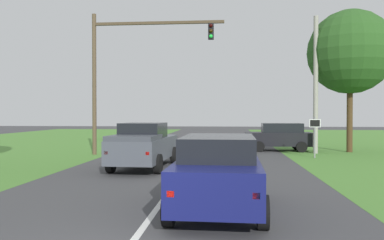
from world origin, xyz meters
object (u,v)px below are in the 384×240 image
at_px(traffic_light, 126,62).
at_px(utility_pole_right, 316,85).
at_px(crossing_suv_far, 279,136).
at_px(keep_moving_sign, 315,132).
at_px(oak_tree_right, 350,52).
at_px(red_suv_near, 218,171).
at_px(pickup_truck_lead, 144,145).

height_order(traffic_light, utility_pole_right, utility_pole_right).
bearing_deg(utility_pole_right, crossing_suv_far, 142.94).
bearing_deg(utility_pole_right, traffic_light, -170.67).
bearing_deg(crossing_suv_far, keep_moving_sign, -71.89).
xyz_separation_m(traffic_light, oak_tree_right, (13.56, 2.85, 0.83)).
height_order(keep_moving_sign, oak_tree_right, oak_tree_right).
distance_m(red_suv_near, pickup_truck_lead, 8.12).
relative_size(red_suv_near, utility_pole_right, 0.54).
relative_size(red_suv_near, oak_tree_right, 0.51).
bearing_deg(oak_tree_right, pickup_truck_lead, -143.82).
bearing_deg(utility_pole_right, pickup_truck_lead, -141.05).
bearing_deg(pickup_truck_lead, oak_tree_right, 36.18).
xyz_separation_m(oak_tree_right, utility_pole_right, (-2.32, -1.00, -2.11)).
distance_m(keep_moving_sign, oak_tree_right, 6.72).
bearing_deg(keep_moving_sign, oak_tree_right, 50.86).
distance_m(traffic_light, utility_pole_right, 11.46).
relative_size(keep_moving_sign, oak_tree_right, 0.25).
xyz_separation_m(keep_moving_sign, utility_pole_right, (0.63, 2.62, 2.73)).
bearing_deg(pickup_truck_lead, keep_moving_sign, 29.13).
relative_size(red_suv_near, pickup_truck_lead, 0.81).
distance_m(oak_tree_right, utility_pole_right, 3.29).
height_order(traffic_light, keep_moving_sign, traffic_light).
bearing_deg(utility_pole_right, keep_moving_sign, -103.43).
relative_size(oak_tree_right, utility_pole_right, 1.07).
height_order(pickup_truck_lead, crossing_suv_far, pickup_truck_lead).
relative_size(pickup_truck_lead, traffic_light, 0.68).
bearing_deg(keep_moving_sign, crossing_suv_far, 108.11).
height_order(traffic_light, crossing_suv_far, traffic_light).
bearing_deg(crossing_suv_far, pickup_truck_lead, -128.81).
bearing_deg(pickup_truck_lead, red_suv_near, -65.18).
bearing_deg(oak_tree_right, crossing_suv_far, 173.56).
bearing_deg(utility_pole_right, red_suv_near, -110.99).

